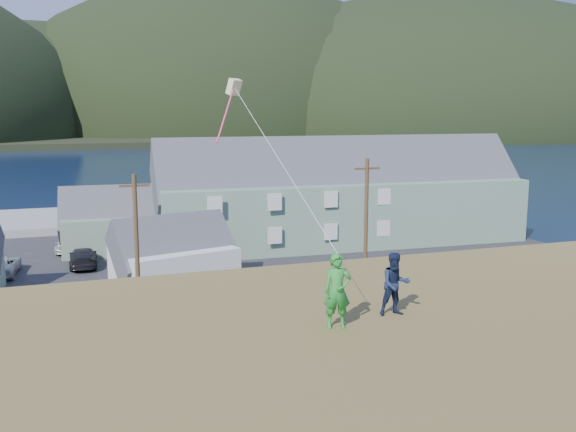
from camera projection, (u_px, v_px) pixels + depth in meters
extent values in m
plane|color=#0A1638|center=(188.00, 344.00, 34.52)|extent=(900.00, 900.00, 0.00)
cube|color=#4C3D19|center=(195.00, 356.00, 32.64)|extent=(110.00, 8.00, 0.10)
cube|color=#28282B|center=(151.00, 269.00, 50.39)|extent=(72.00, 36.00, 0.12)
cube|color=gray|center=(70.00, 220.00, 69.91)|extent=(26.00, 14.00, 0.90)
cube|color=black|center=(81.00, 130.00, 342.62)|extent=(900.00, 320.00, 2.00)
ellipsoid|color=black|center=(38.00, 130.00, 308.12)|extent=(200.00, 180.00, 100.00)
ellipsoid|color=black|center=(226.00, 129.00, 327.19)|extent=(230.00, 207.00, 142.60)
ellipsoid|color=black|center=(435.00, 128.00, 343.23)|extent=(280.00, 252.00, 134.40)
ellipsoid|color=black|center=(574.00, 125.00, 409.14)|extent=(240.00, 216.00, 100.80)
cube|color=slate|center=(341.00, 211.00, 59.96)|extent=(34.08, 11.01, 5.78)
cube|color=#47474C|center=(341.00, 164.00, 59.22)|extent=(34.57, 10.81, 9.42)
cube|color=silver|center=(174.00, 269.00, 43.90)|extent=(8.64, 7.11, 3.01)
cube|color=#47474C|center=(173.00, 237.00, 43.53)|extent=(9.10, 7.15, 5.28)
cube|color=slate|center=(123.00, 232.00, 56.42)|extent=(10.36, 6.59, 3.21)
cube|color=#47474C|center=(122.00, 204.00, 56.00)|extent=(10.86, 6.56, 5.95)
cylinder|color=#47331E|center=(137.00, 257.00, 34.40)|extent=(0.24, 0.24, 8.96)
cylinder|color=#47331E|center=(366.00, 237.00, 38.62)|extent=(0.24, 0.24, 9.47)
imported|color=navy|center=(164.00, 254.00, 52.05)|extent=(1.56, 3.86, 1.32)
imported|color=black|center=(94.00, 244.00, 55.87)|extent=(1.80, 4.23, 1.42)
imported|color=silver|center=(1.00, 266.00, 48.13)|extent=(2.74, 5.33, 1.44)
imported|color=silver|center=(68.00, 244.00, 55.98)|extent=(2.36, 4.83, 1.35)
imported|color=black|center=(83.00, 257.00, 50.69)|extent=(2.19, 5.18, 1.49)
imported|color=navy|center=(196.00, 241.00, 57.06)|extent=(1.84, 4.58, 1.48)
imported|color=#258A30|center=(337.00, 291.00, 15.62)|extent=(0.75, 0.57, 1.85)
imported|color=#17223F|center=(395.00, 284.00, 16.58)|extent=(0.86, 0.71, 1.65)
cube|color=#EEEEB5|center=(234.00, 87.00, 22.49)|extent=(0.61, 0.60, 0.60)
cylinder|color=#FF436B|center=(226.00, 113.00, 21.29)|extent=(0.06, 0.06, 3.31)
cylinder|color=white|center=(276.00, 155.00, 18.98)|extent=(0.02, 0.02, 9.42)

